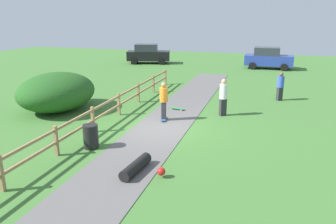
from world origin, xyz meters
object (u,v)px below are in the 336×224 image
(skater_fallen, at_px, (138,167))
(bystander_white, at_px, (223,95))
(bush_large, at_px, (57,92))
(parked_car_black, at_px, (148,54))
(bystander_blue, at_px, (280,85))
(skater_riding, at_px, (164,99))
(parked_car_blue, at_px, (268,58))
(skateboard_loose, at_px, (177,108))
(trash_bin, at_px, (91,136))

(skater_fallen, distance_m, bystander_white, 7.20)
(bush_large, bearing_deg, parked_car_black, 94.39)
(skater_fallen, relative_size, bystander_blue, 0.94)
(skater_riding, height_order, bystander_blue, skater_riding)
(bush_large, bearing_deg, parked_car_blue, 59.23)
(parked_car_blue, bearing_deg, skater_riding, -104.37)
(parked_car_blue, bearing_deg, skateboard_loose, -105.59)
(skater_fallen, relative_size, skateboard_loose, 1.88)
(skateboard_loose, height_order, parked_car_black, parked_car_black)
(bystander_blue, xyz_separation_m, parked_car_blue, (-0.83, 11.76, 0.06))
(skater_fallen, distance_m, parked_car_black, 24.00)
(skateboard_loose, bearing_deg, parked_car_blue, 74.41)
(bystander_blue, bearing_deg, skater_riding, -133.59)
(skateboard_loose, bearing_deg, parked_car_black, 115.21)
(skater_riding, distance_m, skater_fallen, 5.49)
(trash_bin, bearing_deg, bush_large, 136.19)
(bush_large, distance_m, bystander_white, 8.48)
(parked_car_black, distance_m, parked_car_blue, 11.55)
(bystander_white, distance_m, bystander_blue, 4.78)
(trash_bin, relative_size, bystander_white, 0.49)
(skater_fallen, distance_m, skateboard_loose, 7.26)
(skater_fallen, xyz_separation_m, bystander_white, (1.69, 6.95, 0.81))
(bystander_white, distance_m, parked_car_blue, 15.80)
(skateboard_loose, distance_m, parked_car_blue, 16.03)
(bystander_white, bearing_deg, bush_large, -169.83)
(skater_riding, xyz_separation_m, skateboard_loose, (0.12, 1.86, -0.93))
(skateboard_loose, xyz_separation_m, parked_car_black, (-7.25, 15.40, 0.87))
(bystander_white, xyz_separation_m, parked_car_black, (-9.66, 15.68, -0.05))
(skater_fallen, height_order, bystander_white, bystander_white)
(trash_bin, xyz_separation_m, skateboard_loose, (1.71, 5.82, -0.36))
(bush_large, height_order, parked_car_blue, bush_large)
(trash_bin, xyz_separation_m, parked_car_blue, (6.01, 21.24, 0.51))
(bystander_blue, relative_size, parked_car_black, 0.37)
(skater_fallen, relative_size, bystander_white, 0.85)
(bush_large, distance_m, bystander_blue, 12.32)
(skater_riding, xyz_separation_m, bystander_white, (2.54, 1.58, -0.01))
(bystander_blue, bearing_deg, skateboard_loose, -144.50)
(trash_bin, distance_m, parked_car_blue, 22.08)
(bystander_blue, bearing_deg, trash_bin, -125.80)
(bystander_white, height_order, parked_car_black, parked_car_black)
(trash_bin, height_order, bystander_blue, bystander_blue)
(parked_car_blue, bearing_deg, bystander_blue, -85.97)
(bush_large, relative_size, bystander_white, 2.40)
(bystander_blue, bearing_deg, parked_car_black, 136.51)
(skater_riding, bearing_deg, bush_large, 179.17)
(trash_bin, xyz_separation_m, skater_riding, (1.59, 3.97, 0.57))
(bush_large, bearing_deg, skater_fallen, -39.31)
(trash_bin, bearing_deg, skater_fallen, -29.89)
(trash_bin, bearing_deg, bystander_blue, 54.20)
(skateboard_loose, xyz_separation_m, parked_car_blue, (4.30, 15.42, 0.87))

